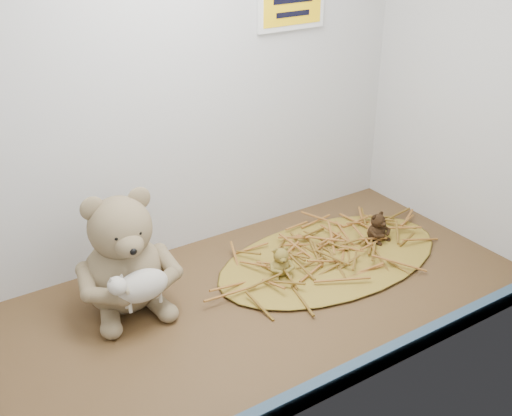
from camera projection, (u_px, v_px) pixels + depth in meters
alcove_shell at (225, 83)px, 120.03cm from camera, size 120.40×60.20×90.40cm
front_rail at (343, 377)px, 111.14cm from camera, size 119.28×2.20×3.60cm
straw_bed at (330, 257)px, 149.60cm from camera, size 58.00×33.68×1.12cm
main_teddy at (122, 251)px, 127.77cm from camera, size 22.88×23.91×25.73cm
toy_lamb at (142, 286)px, 122.25cm from camera, size 13.62×8.31×8.80cm
mini_teddy_tan at (281, 260)px, 140.76cm from camera, size 7.07×7.27×6.86cm
mini_teddy_brown at (377, 226)px, 154.79cm from camera, size 6.64×6.92×7.23cm
wall_sign at (292, 0)px, 145.55cm from camera, size 16.00×1.20×11.00cm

